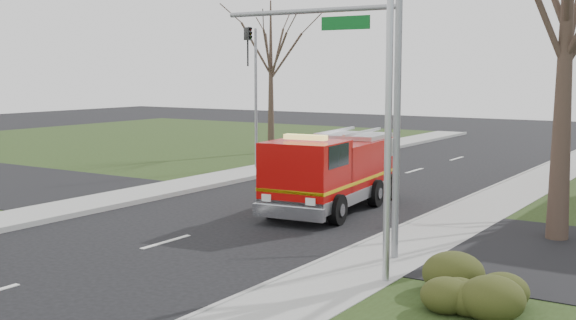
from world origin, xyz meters
The scene contains 9 objects.
ground centered at (0.00, 0.00, 0.00)m, with size 120.00×120.00×0.00m, color black.
sidewalk_right centered at (6.20, 0.00, 0.07)m, with size 2.40×80.00×0.15m, color gray.
sidewalk_left centered at (-6.20, 0.00, 0.07)m, with size 2.40×80.00×0.15m, color gray.
hedge_corner centered at (9.00, -1.00, 0.58)m, with size 2.80×2.00×0.90m, color #293212.
bare_tree_left centered at (-10.00, 20.00, 5.56)m, with size 4.50×4.50×9.00m.
traffic_signal_mast centered at (5.21, 1.50, 4.71)m, with size 5.29×0.18×6.80m.
streetlight_pole centered at (7.14, -0.50, 4.55)m, with size 1.48×0.16×8.40m.
utility_pole_far centered at (-6.80, 14.00, 3.50)m, with size 0.14×0.14×7.00m, color gray.
fire_engine centered at (1.57, 6.95, 1.30)m, with size 3.33×7.32×2.86m.
Camera 1 is at (14.07, -15.17, 4.90)m, focal length 45.00 mm.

